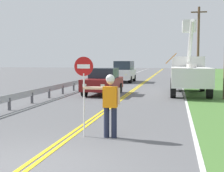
{
  "coord_description": "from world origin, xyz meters",
  "views": [
    {
      "loc": [
        3.02,
        -6.05,
        2.25
      ],
      "look_at": [
        0.55,
        6.33,
        1.2
      ],
      "focal_mm": 51.22,
      "sensor_mm": 36.0,
      "label": 1
    }
  ],
  "objects": [
    {
      "name": "edge_line_right",
      "position": [
        3.6,
        20.0,
        0.01
      ],
      "size": [
        0.12,
        110.0,
        0.01
      ],
      "primitive_type": "cube",
      "color": "silver",
      "rests_on": "ground"
    },
    {
      "name": "ground_plane",
      "position": [
        0.0,
        0.0,
        0.0
      ],
      "size": [
        160.0,
        160.0,
        0.0
      ],
      "primitive_type": "plane",
      "color": "#5B5B5E"
    },
    {
      "name": "utility_pole_mid",
      "position": [
        5.56,
        32.58,
        4.34
      ],
      "size": [
        1.8,
        0.28,
        8.32
      ],
      "color": "brown",
      "rests_on": "ground"
    },
    {
      "name": "centerline_yellow_left",
      "position": [
        -0.09,
        20.0,
        0.01
      ],
      "size": [
        0.11,
        110.0,
        0.01
      ],
      "primitive_type": "cube",
      "color": "yellow",
      "rests_on": "ground"
    },
    {
      "name": "flagger_worker",
      "position": [
        1.19,
        2.83,
        1.05
      ],
      "size": [
        1.09,
        0.25,
        1.83
      ],
      "color": "#1E2338",
      "rests_on": "ground"
    },
    {
      "name": "edge_line_left",
      "position": [
        -3.6,
        20.0,
        0.01
      ],
      "size": [
        0.12,
        110.0,
        0.01
      ],
      "primitive_type": "cube",
      "color": "silver",
      "rests_on": "ground"
    },
    {
      "name": "centerline_yellow_right",
      "position": [
        0.09,
        20.0,
        0.01
      ],
      "size": [
        0.11,
        110.0,
        0.01
      ],
      "primitive_type": "cube",
      "color": "yellow",
      "rests_on": "ground"
    },
    {
      "name": "guardrail_left_shoulder",
      "position": [
        -4.2,
        14.83,
        0.52
      ],
      "size": [
        0.1,
        32.0,
        0.71
      ],
      "color": "#9EA0A3",
      "rests_on": "ground"
    },
    {
      "name": "stop_sign_paddle",
      "position": [
        0.42,
        2.82,
        1.71
      ],
      "size": [
        0.56,
        0.04,
        2.33
      ],
      "color": "silver",
      "rests_on": "ground"
    },
    {
      "name": "oncoming_sedan_nearest",
      "position": [
        -1.55,
        13.93,
        0.83
      ],
      "size": [
        2.05,
        4.17,
        1.7
      ],
      "color": "maroon",
      "rests_on": "ground"
    },
    {
      "name": "utility_pole_far",
      "position": [
        5.49,
        51.76,
        4.07
      ],
      "size": [
        1.8,
        0.28,
        7.78
      ],
      "color": "brown",
      "rests_on": "ground"
    },
    {
      "name": "oncoming_suv_second",
      "position": [
        -2.03,
        25.5,
        1.06
      ],
      "size": [
        1.94,
        4.62,
        2.1
      ],
      "color": "silver",
      "rests_on": "ground"
    },
    {
      "name": "utility_bucket_truck",
      "position": [
        3.89,
        15.57,
        1.4
      ],
      "size": [
        2.67,
        6.84,
        4.91
      ],
      "color": "silver",
      "rests_on": "ground"
    }
  ]
}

